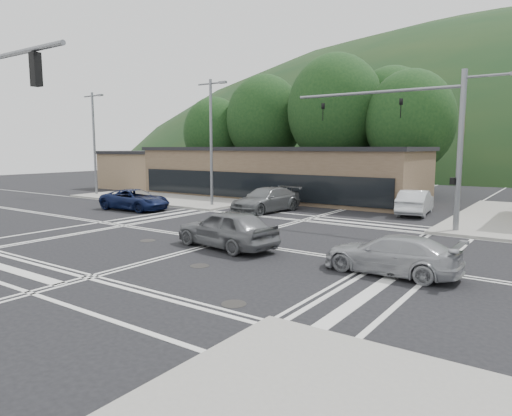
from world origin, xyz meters
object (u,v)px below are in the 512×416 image
Objects in this scene: car_grey_center at (227,229)px; car_silver_east at (391,254)px; car_northbound at (266,200)px; car_queue_b at (377,196)px; car_blue_west at (135,200)px; car_queue_a at (415,202)px.

car_grey_center is 1.06× the size of car_silver_east.
car_queue_b is at bearing 64.96° from car_northbound.
car_northbound reaches higher than car_blue_west.
car_queue_a is 0.86× the size of car_northbound.
car_blue_west is 13.84m from car_grey_center.
car_northbound is at bearing 58.48° from car_queue_b.
car_queue_a is at bearing 174.12° from car_grey_center.
car_grey_center is 7.10m from car_silver_east.
car_queue_b is (-7.00, 17.67, 0.05)m from car_silver_east.
car_queue_b is 0.75× the size of car_northbound.
car_blue_west is 1.21× the size of car_queue_b.
car_grey_center is 1.16× the size of car_queue_b.
car_blue_west is at bearing -144.29° from car_northbound.
car_queue_b is at bearing -157.83° from car_silver_east.
car_queue_b is 9.05m from car_northbound.
car_blue_west reaches higher than car_silver_east.
car_silver_east is (19.71, -5.67, -0.04)m from car_blue_west.
car_northbound is at bearing -146.28° from car_grey_center.
car_northbound is (-4.80, -7.67, 0.09)m from car_queue_b.
car_northbound is (7.91, 4.33, 0.10)m from car_blue_west.
car_blue_west is 9.02m from car_northbound.
car_northbound is (-11.80, 10.00, 0.14)m from car_silver_east.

